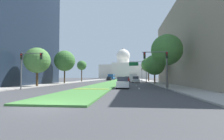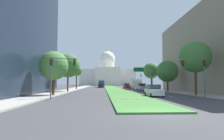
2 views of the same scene
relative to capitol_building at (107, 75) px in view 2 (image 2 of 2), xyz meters
The scene contains 23 objects.
ground_plane 66.14m from the capitol_building, 90.00° to the right, with size 292.74×292.74×0.00m, color #3D3D3F.
grass_median 72.74m from the capitol_building, 90.00° to the right, with size 5.20×119.76×0.14m, color #427A38.
median_curb_nose 120.21m from the capitol_building, 90.00° to the right, with size 4.68×0.50×0.04m, color gold.
lane_dashes_right 91.80m from the capitol_building, 85.91° to the right, with size 0.16×56.95×0.01m.
sidewalk_left 80.32m from the capitol_building, 98.95° to the right, with size 4.00×119.76×0.15m, color #9E9991.
sidewalk_right 80.32m from the capitol_building, 81.05° to the right, with size 4.00×119.76×0.15m, color #9E9991.
capitol_building is the anchor object (origin of this frame).
traffic_light_near_left 120.31m from the capitol_building, 94.34° to the right, with size 3.34×0.35×5.20m.
traffic_light_near_right 119.72m from the capitol_building, 85.64° to the right, with size 3.34×0.35×5.20m.
traffic_light_far_right 76.77m from the capitol_building, 82.55° to the right, with size 0.28×0.35×5.20m.
overhead_guide_sign 91.28m from the capitol_building, 84.83° to the right, with size 5.26×0.20×6.50m.
street_tree_left_near 114.42m from the capitol_building, 95.57° to the right, with size 4.50×4.50×6.91m.
street_tree_right_near 115.16m from the capitol_building, 84.54° to the right, with size 4.91×4.91×8.50m.
street_tree_left_mid 101.98m from the capitol_building, 96.23° to the right, with size 5.17×5.17×8.32m.
street_tree_right_mid 101.52m from the capitol_building, 83.72° to the right, with size 4.88×4.88×7.05m.
street_tree_left_far 86.22m from the capitol_building, 97.53° to the right, with size 3.31×3.31×7.33m.
street_tree_right_far 84.83m from the capitol_building, 82.16° to the right, with size 4.93×4.93×8.24m.
sedan_lead_stopped 116.19m from the capitol_building, 88.02° to the right, with size 2.00×4.23×1.77m.
sedan_midblock 93.20m from the capitol_building, 85.76° to the right, with size 2.07×4.31×1.85m.
sedan_distant 81.48m from the capitol_building, 87.02° to the right, with size 1.95×4.66×1.83m.
sedan_far_horizon 64.96m from the capitol_building, 93.79° to the right, with size 2.04×4.62×1.77m.
box_truck_delivery 87.00m from the capitol_building, 85.84° to the right, with size 2.40×6.40×3.20m.
city_bus 56.27m from the capitol_building, 94.11° to the right, with size 2.62×11.00×2.95m.
Camera 2 is at (-3.54, -12.70, 2.04)m, focal length 31.87 mm.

